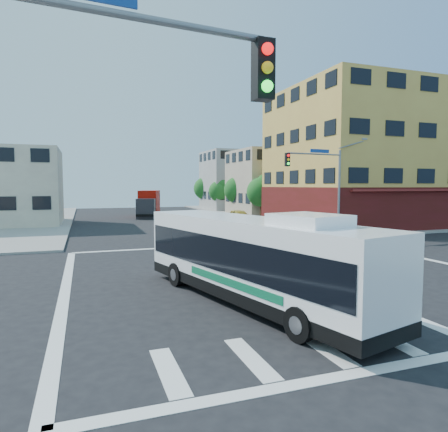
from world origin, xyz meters
name	(u,v)px	position (x,y,z in m)	size (l,w,h in m)	color
ground	(281,274)	(0.00, 0.00, 0.00)	(120.00, 120.00, 0.00)	black
sidewalk_ne	(376,211)	(35.00, 35.00, 0.07)	(50.00, 50.00, 0.15)	gray
corner_building_ne	(369,169)	(19.99, 18.48, 5.89)	(18.10, 15.44, 14.00)	gold
building_east_near	(277,183)	(16.98, 33.98, 4.51)	(12.06, 10.06, 9.00)	#B9A98D
building_east_far	(240,181)	(16.98, 47.98, 5.01)	(12.06, 10.06, 10.00)	#A3A29D
signal_mast_ne	(322,175)	(9.08, 10.62, 4.98)	(7.91, 1.13, 8.07)	gray
signal_mast_sw	(53,125)	(-9.08, -10.64, 4.98)	(7.91, 1.01, 8.07)	gray
street_tree_a	(262,190)	(11.90, 27.92, 3.59)	(3.60, 3.60, 5.53)	#392214
street_tree_b	(238,188)	(11.90, 35.92, 3.75)	(3.80, 3.80, 5.79)	#392214
street_tree_c	(220,190)	(11.90, 43.92, 3.46)	(3.40, 3.40, 5.29)	#392214
street_tree_d	(206,187)	(11.90, 51.92, 3.88)	(4.00, 4.00, 6.03)	#392214
transit_bus	(251,257)	(-3.20, -3.78, 1.63)	(5.09, 11.48, 3.33)	black
box_truck	(149,204)	(-0.68, 36.10, 1.69)	(4.22, 8.08, 3.49)	#26252B
parked_car	(239,217)	(7.23, 23.68, 0.77)	(1.82, 4.53, 1.54)	gold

